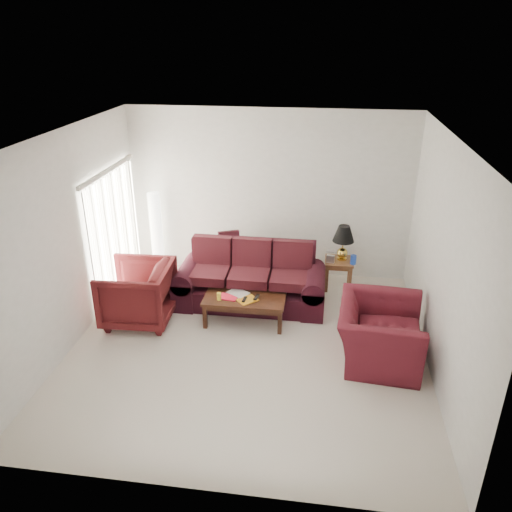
{
  "coord_description": "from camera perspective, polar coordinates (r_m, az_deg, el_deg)",
  "views": [
    {
      "loc": [
        0.95,
        -5.93,
        4.17
      ],
      "look_at": [
        0.0,
        0.85,
        1.05
      ],
      "focal_mm": 35.0,
      "sensor_mm": 36.0,
      "label": 1
    }
  ],
  "objects": [
    {
      "name": "clock",
      "position": [
        8.61,
        8.5,
        -0.33
      ],
      "size": [
        0.14,
        0.07,
        0.14
      ],
      "primitive_type": "cube",
      "rotation": [
        0.0,
        0.0,
        -0.19
      ],
      "color": "silver",
      "rests_on": "end_table"
    },
    {
      "name": "blue_canister",
      "position": [
        8.61,
        11.07,
        -0.41
      ],
      "size": [
        0.1,
        0.1,
        0.16
      ],
      "primitive_type": "cylinder",
      "rotation": [
        0.0,
        0.0,
        -0.04
      ],
      "color": "#183A9C",
      "rests_on": "end_table"
    },
    {
      "name": "magazine_orange",
      "position": [
        7.56,
        -0.98,
        -5.05
      ],
      "size": [
        0.36,
        0.35,
        0.02
      ],
      "primitive_type": "cube",
      "rotation": [
        0.0,
        0.0,
        0.75
      ],
      "color": "orange",
      "rests_on": "coffee_table"
    },
    {
      "name": "magazine_red",
      "position": [
        7.65,
        -3.17,
        -4.71
      ],
      "size": [
        0.3,
        0.24,
        0.02
      ],
      "primitive_type": "cube",
      "rotation": [
        0.0,
        0.0,
        -0.13
      ],
      "color": "red",
      "rests_on": "coffee_table"
    },
    {
      "name": "armchair_left",
      "position": [
        7.89,
        -13.38,
        -4.18
      ],
      "size": [
        1.08,
        1.06,
        0.95
      ],
      "primitive_type": "imported",
      "rotation": [
        0.0,
        0.0,
        -1.53
      ],
      "color": "#400E10",
      "rests_on": "ground"
    },
    {
      "name": "sofa",
      "position": [
        8.13,
        -0.66,
        -2.37
      ],
      "size": [
        2.44,
        1.08,
        0.99
      ],
      "primitive_type": null,
      "rotation": [
        0.0,
        0.0,
        -0.01
      ],
      "color": "black",
      "rests_on": "ground"
    },
    {
      "name": "end_table",
      "position": [
        8.86,
        9.38,
        -2.0
      ],
      "size": [
        0.52,
        0.52,
        0.53
      ],
      "primitive_type": null,
      "rotation": [
        0.0,
        0.0,
        -0.07
      ],
      "color": "brown",
      "rests_on": "ground"
    },
    {
      "name": "yellow_glass",
      "position": [
        7.58,
        -4.25,
        -4.62
      ],
      "size": [
        0.09,
        0.09,
        0.12
      ],
      "primitive_type": "cylinder",
      "rotation": [
        0.0,
        0.0,
        -0.39
      ],
      "color": "yellow",
      "rests_on": "coffee_table"
    },
    {
      "name": "floor",
      "position": [
        7.32,
        -0.94,
        -10.27
      ],
      "size": [
        5.0,
        5.0,
        0.0
      ],
      "primitive_type": "plane",
      "color": "beige",
      "rests_on": "ground"
    },
    {
      "name": "floor_lamp",
      "position": [
        9.3,
        -11.3,
        2.61
      ],
      "size": [
        0.28,
        0.28,
        1.55
      ],
      "primitive_type": null,
      "rotation": [
        0.0,
        0.0,
        0.1
      ],
      "color": "white",
      "rests_on": "ground"
    },
    {
      "name": "armchair_right",
      "position": [
        7.05,
        13.92,
        -8.55
      ],
      "size": [
        1.21,
        1.35,
        0.82
      ],
      "primitive_type": "imported",
      "rotation": [
        0.0,
        0.0,
        1.49
      ],
      "color": "#471019",
      "rests_on": "ground"
    },
    {
      "name": "magazine_white",
      "position": [
        7.75,
        -2.07,
        -4.25
      ],
      "size": [
        0.38,
        0.36,
        0.02
      ],
      "primitive_type": "cube",
      "rotation": [
        0.0,
        0.0,
        -0.54
      ],
      "color": "beige",
      "rests_on": "coffee_table"
    },
    {
      "name": "blinds",
      "position": [
        8.56,
        -15.84,
        2.36
      ],
      "size": [
        0.1,
        2.0,
        2.16
      ],
      "primitive_type": "cube",
      "color": "silver",
      "rests_on": "ground"
    },
    {
      "name": "table_lamp",
      "position": [
        8.66,
        9.92,
        1.49
      ],
      "size": [
        0.49,
        0.49,
        0.62
      ],
      "primitive_type": null,
      "rotation": [
        0.0,
        0.0,
        -0.42
      ],
      "color": "gold",
      "rests_on": "end_table"
    },
    {
      "name": "remote_a",
      "position": [
        7.54,
        -1.33,
        -4.97
      ],
      "size": [
        0.06,
        0.16,
        0.02
      ],
      "primitive_type": "cube",
      "rotation": [
        0.0,
        0.0,
        -0.11
      ],
      "color": "black",
      "rests_on": "coffee_table"
    },
    {
      "name": "throw_pillow",
      "position": [
        8.89,
        -3.09,
        1.69
      ],
      "size": [
        0.41,
        0.31,
        0.39
      ],
      "primitive_type": "cube",
      "rotation": [
        -0.21,
        0.0,
        0.39
      ],
      "color": "black",
      "rests_on": "sofa"
    },
    {
      "name": "picture_frame",
      "position": [
        8.85,
        8.57,
        0.55
      ],
      "size": [
        0.17,
        0.2,
        0.06
      ],
      "primitive_type": "cube",
      "rotation": [
        1.36,
        0.0,
        -0.16
      ],
      "color": "silver",
      "rests_on": "end_table"
    },
    {
      "name": "remote_b",
      "position": [
        7.6,
        0.08,
        -4.71
      ],
      "size": [
        0.08,
        0.18,
        0.02
      ],
      "primitive_type": "cube",
      "rotation": [
        0.0,
        0.0,
        -0.19
      ],
      "color": "black",
      "rests_on": "coffee_table"
    },
    {
      "name": "coffee_table",
      "position": [
        7.76,
        -1.29,
        -6.13
      ],
      "size": [
        1.38,
        1.0,
        0.44
      ],
      "primitive_type": null,
      "rotation": [
        0.0,
        0.0,
        -0.34
      ],
      "color": "black",
      "rests_on": "ground"
    }
  ]
}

